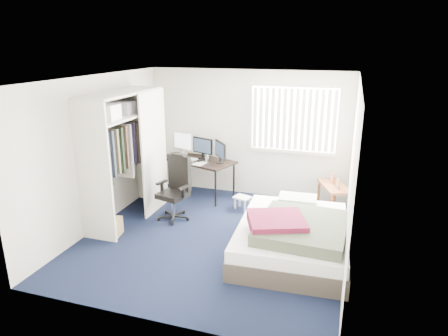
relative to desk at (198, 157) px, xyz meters
name	(u,v)px	position (x,y,z in m)	size (l,w,h in m)	color
ground	(214,237)	(0.93, -1.75, -0.78)	(4.20, 4.20, 0.00)	black
room_shell	(213,146)	(0.93, -1.75, 0.73)	(4.20, 4.20, 4.20)	silver
window_assembly	(294,119)	(1.83, 0.29, 0.82)	(1.72, 0.09, 1.32)	white
closet	(124,144)	(-0.74, -1.49, 0.57)	(0.64, 1.84, 2.22)	beige
desk	(198,157)	(0.00, 0.00, 0.00)	(1.67, 1.17, 1.21)	black
office_chair	(175,194)	(0.03, -1.21, -0.34)	(0.66, 0.66, 1.14)	black
footstool	(242,199)	(1.06, -0.49, -0.59)	(0.35, 0.31, 0.24)	white
nightstand	(334,189)	(2.68, -0.19, -0.30)	(0.66, 0.88, 0.72)	brown
bed	(293,235)	(2.20, -1.87, -0.49)	(1.67, 2.17, 0.69)	#393129
pine_box	(109,227)	(-0.72, -2.18, -0.63)	(0.38, 0.29, 0.29)	#9D864E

